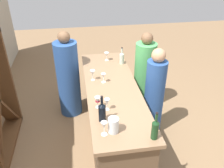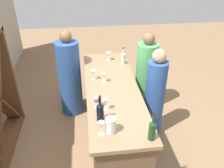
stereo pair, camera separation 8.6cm
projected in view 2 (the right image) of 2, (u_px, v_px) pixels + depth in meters
The scene contains 15 objects.
ground_plane at pixel (112, 138), 3.80m from camera, with size 12.00×12.00×0.00m, color #846647.
bar_counter at pixel (112, 114), 3.55m from camera, with size 2.37×0.73×0.97m.
wine_bottle_leftmost_olive_green at pixel (152, 130), 2.36m from camera, with size 0.07×0.07×0.33m.
wine_bottle_second_left_near_black at pixel (100, 111), 2.62m from camera, with size 0.08×0.08×0.33m.
wine_bottle_center_clear_pale at pixel (123, 58), 3.89m from camera, with size 0.08×0.08×0.29m.
wine_glass_near_left at pixel (108, 55), 4.01m from camera, with size 0.08×0.08×0.15m.
wine_glass_near_center at pixel (104, 76), 3.37m from camera, with size 0.07×0.07×0.14m.
wine_glass_near_right at pixel (106, 102), 2.80m from camera, with size 0.07×0.07×0.15m.
wine_glass_far_left at pixel (101, 126), 2.42m from camera, with size 0.07×0.07×0.17m.
wine_glass_far_center at pixel (97, 100), 2.85m from camera, with size 0.07×0.07×0.15m.
wine_glass_far_right at pixel (93, 73), 3.42m from camera, with size 0.07×0.07×0.16m.
water_pitcher at pixel (111, 125), 2.48m from camera, with size 0.12×0.12×0.17m.
person_left_guest at pixel (146, 76), 4.19m from camera, with size 0.39×0.39×1.47m.
person_center_guest at pixel (155, 96), 3.61m from camera, with size 0.32×0.32×1.46m.
person_right_guest at pixel (70, 78), 4.07m from camera, with size 0.49×0.49×1.54m.
Camera 2 is at (-2.79, 0.36, 2.70)m, focal length 37.63 mm.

